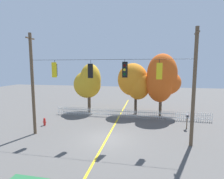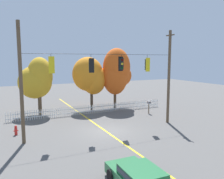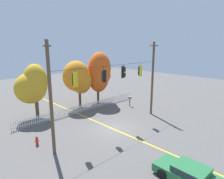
# 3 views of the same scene
# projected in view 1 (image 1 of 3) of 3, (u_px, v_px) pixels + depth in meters

# --- Properties ---
(ground) EXTENTS (80.00, 80.00, 0.00)m
(ground) POSITION_uv_depth(u_px,v_px,m) (107.00, 139.00, 14.97)
(ground) COLOR #565451
(lane_centerline_stripe) EXTENTS (0.16, 36.00, 0.01)m
(lane_centerline_stripe) POSITION_uv_depth(u_px,v_px,m) (107.00, 139.00, 14.96)
(lane_centerline_stripe) COLOR gold
(lane_centerline_stripe) RESTS_ON ground
(signal_support_span) EXTENTS (13.37, 1.10, 8.77)m
(signal_support_span) POSITION_uv_depth(u_px,v_px,m) (106.00, 85.00, 14.41)
(signal_support_span) COLOR brown
(signal_support_span) RESTS_ON ground
(traffic_signal_northbound_secondary) EXTENTS (0.43, 0.38, 1.44)m
(traffic_signal_northbound_secondary) POSITION_uv_depth(u_px,v_px,m) (55.00, 70.00, 15.07)
(traffic_signal_northbound_secondary) COLOR black
(traffic_signal_northbound_primary) EXTENTS (0.43, 0.38, 1.46)m
(traffic_signal_northbound_primary) POSITION_uv_depth(u_px,v_px,m) (91.00, 71.00, 14.49)
(traffic_signal_northbound_primary) COLOR black
(traffic_signal_southbound_primary) EXTENTS (0.43, 0.38, 1.40)m
(traffic_signal_southbound_primary) POSITION_uv_depth(u_px,v_px,m) (125.00, 70.00, 13.99)
(traffic_signal_southbound_primary) COLOR black
(traffic_signal_westbound_side) EXTENTS (0.43, 0.38, 1.50)m
(traffic_signal_westbound_side) POSITION_uv_depth(u_px,v_px,m) (159.00, 71.00, 13.50)
(traffic_signal_westbound_side) COLOR black
(white_picket_fence) EXTENTS (17.95, 0.06, 1.01)m
(white_picket_fence) POSITION_uv_depth(u_px,v_px,m) (129.00, 114.00, 21.10)
(white_picket_fence) COLOR white
(white_picket_fence) RESTS_ON ground
(autumn_maple_near_fence) EXTENTS (3.67, 3.04, 6.34)m
(autumn_maple_near_fence) POSITION_uv_depth(u_px,v_px,m) (89.00, 82.00, 23.77)
(autumn_maple_near_fence) COLOR brown
(autumn_maple_near_fence) RESTS_ON ground
(autumn_maple_mid) EXTENTS (4.04, 3.05, 6.39)m
(autumn_maple_mid) POSITION_uv_depth(u_px,v_px,m) (135.00, 82.00, 22.44)
(autumn_maple_mid) COLOR #473828
(autumn_maple_mid) RESTS_ON ground
(autumn_oak_far_east) EXTENTS (4.19, 3.85, 7.46)m
(autumn_oak_far_east) POSITION_uv_depth(u_px,v_px,m) (162.00, 80.00, 21.33)
(autumn_oak_far_east) COLOR brown
(autumn_oak_far_east) RESTS_ON ground
(fire_hydrant) EXTENTS (0.38, 0.22, 0.79)m
(fire_hydrant) POSITION_uv_depth(u_px,v_px,m) (45.00, 122.00, 18.41)
(fire_hydrant) COLOR red
(fire_hydrant) RESTS_ON ground
(roadside_mailbox) EXTENTS (0.25, 0.44, 1.44)m
(roadside_mailbox) POSITION_uv_depth(u_px,v_px,m) (187.00, 117.00, 17.33)
(roadside_mailbox) COLOR brown
(roadside_mailbox) RESTS_ON ground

